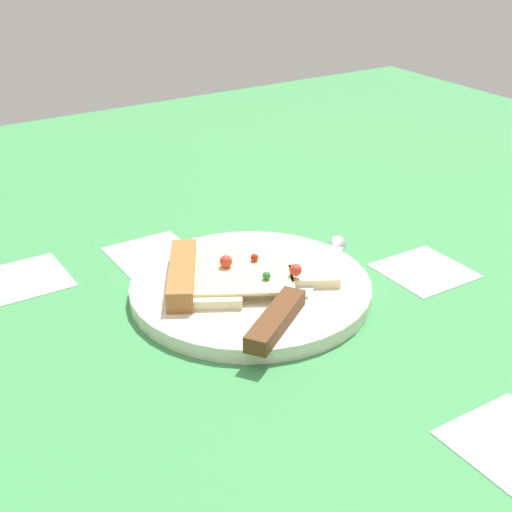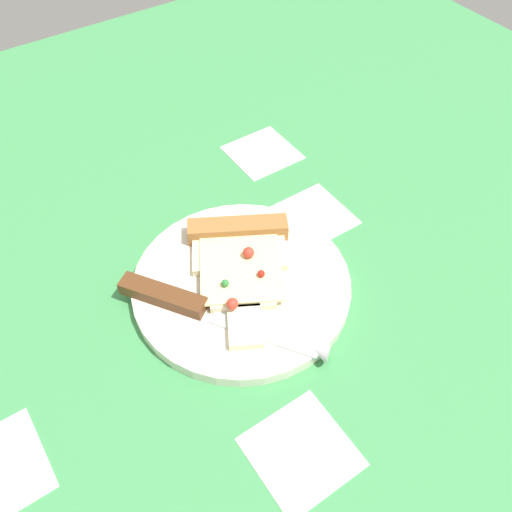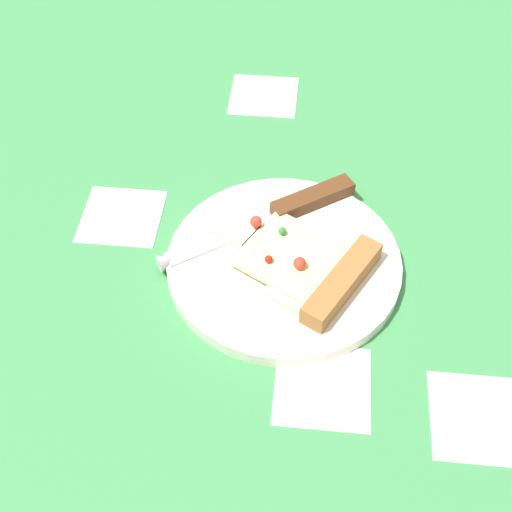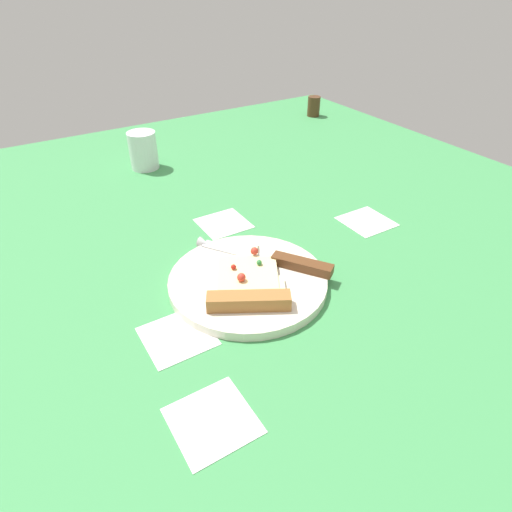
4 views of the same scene
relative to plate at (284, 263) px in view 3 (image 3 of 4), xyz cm
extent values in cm
cube|color=#3D8C4C|center=(2.36, 8.73, -2.26)|extent=(155.09, 155.09, 3.00)
cube|color=white|center=(-15.97, -19.05, -0.86)|extent=(9.00, 9.00, 0.20)
cube|color=white|center=(-14.08, -4.70, -0.86)|extent=(9.00, 9.00, 0.20)
cube|color=white|center=(5.81, 19.08, -0.86)|extent=(9.00, 9.00, 0.20)
cube|color=white|center=(30.14, 4.94, -0.86)|extent=(9.00, 9.00, 0.20)
cylinder|color=silver|center=(0.00, 0.00, 0.00)|extent=(24.95, 24.95, 1.52)
cube|color=beige|center=(-1.97, -3.48, 1.26)|extent=(12.53, 10.64, 1.00)
cube|color=beige|center=(0.74, 1.31, 1.26)|extent=(9.02, 8.42, 1.00)
cube|color=beige|center=(3.20, 5.66, 1.26)|extent=(5.70, 6.30, 1.00)
cube|color=#F2E099|center=(-0.49, -0.87, 1.91)|extent=(12.93, 13.24, 0.30)
cube|color=#9E6633|center=(-3.45, -6.09, 1.86)|extent=(11.72, 8.18, 2.20)
sphere|color=red|center=(-2.10, -1.68, 2.72)|extent=(1.32, 1.32, 1.32)
sphere|color=red|center=(3.26, 3.32, 2.70)|extent=(1.29, 1.29, 1.29)
sphere|color=#2D7A38|center=(2.31, 0.42, 2.49)|extent=(0.86, 0.86, 0.86)
sphere|color=#B21E14|center=(-1.67, 1.52, 2.48)|extent=(0.83, 0.83, 0.83)
cube|color=silver|center=(1.80, 7.30, 0.91)|extent=(8.43, 11.03, 0.30)
cone|color=silver|center=(-1.59, 12.25, 0.91)|extent=(2.78, 2.78, 2.00)
cube|color=#593319|center=(8.59, -2.60, 1.56)|extent=(7.47, 9.49, 1.60)
camera|label=1|loc=(55.67, -34.49, 36.98)|focal=50.86mm
camera|label=2|loc=(20.06, 32.66, 50.00)|focal=38.45mm
camera|label=3|loc=(-47.65, -1.77, 56.54)|focal=48.62mm
camera|label=4|loc=(-27.46, -47.02, 42.39)|focal=30.61mm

